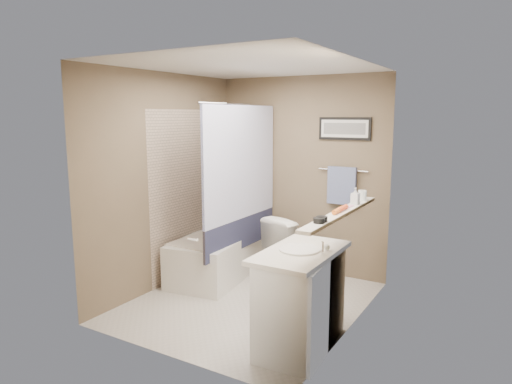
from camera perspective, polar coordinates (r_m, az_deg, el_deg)
The scene contains 34 objects.
ground at distance 4.91m, azimuth -0.91°, elevation -13.61°, with size 2.50×2.50×0.00m, color beige.
ceiling at distance 4.53m, azimuth -0.99°, elevation 15.23°, with size 2.20×2.50×0.04m, color silver.
wall_back at distance 5.65m, azimuth 5.56°, elevation 2.08°, with size 2.20×0.04×2.40m, color brown.
wall_front at distance 3.60m, azimuth -11.21°, elevation -2.39°, with size 2.20×0.04×2.40m, color brown.
wall_left at distance 5.21m, azimuth -11.15°, elevation 1.31°, with size 0.04×2.50×2.40m, color brown.
wall_right at distance 4.12m, azimuth 11.98°, elevation -0.89°, with size 0.04×2.50×2.40m, color brown.
tile_surround at distance 5.63m, azimuth -7.81°, elevation -0.05°, with size 0.02×1.55×2.00m, color tan.
curtain_rod at distance 5.15m, azimuth -1.90°, elevation 10.88°, with size 0.02×0.02×1.55m, color silver.
curtain_upper at distance 5.17m, azimuth -1.86°, elevation 3.67°, with size 0.03×1.45×1.28m, color white.
curtain_lower at distance 5.32m, azimuth -1.81°, elevation -5.15°, with size 0.03×1.45×0.36m, color #262946.
mirror at distance 3.92m, azimuth 11.63°, elevation 4.79°, with size 0.02×1.60×1.00m, color silver.
shelf at distance 4.02m, azimuth 10.64°, elevation -2.57°, with size 0.12×1.60×0.03m, color silver.
towel_bar at distance 5.41m, azimuth 10.80°, elevation 2.70°, with size 0.02×0.02×0.60m, color silver.
towel at distance 5.42m, azimuth 10.67°, elevation 0.79°, with size 0.34×0.05×0.44m, color #91A4D3.
art_frame at distance 5.39m, azimuth 11.02°, elevation 7.78°, with size 0.62×0.03×0.26m, color black.
art_mat at distance 5.38m, azimuth 10.97°, elevation 7.78°, with size 0.56×0.00×0.20m, color white.
art_image at distance 5.38m, azimuth 10.96°, elevation 7.78°, with size 0.50×0.00×0.13m, color #595959.
door at distance 3.31m, azimuth -4.02°, elevation -6.87°, with size 0.80×0.02×2.00m, color silver.
door_handle at distance 3.53m, azimuth -7.99°, elevation -5.85°, with size 0.02×0.02×0.10m, color silver.
bathtub at distance 5.65m, azimuth -4.51°, elevation -7.78°, with size 0.70×1.50×0.50m, color white.
tub_rim at distance 5.58m, azimuth -4.55°, elevation -5.33°, with size 0.56×1.36×0.02m, color silver.
toilet at distance 5.40m, azimuth 5.16°, elevation -7.00°, with size 0.44×0.78×0.79m, color white.
vanity at distance 3.93m, azimuth 5.62°, elevation -13.44°, with size 0.50×0.90×0.80m, color white.
countertop at distance 3.79m, azimuth 5.58°, elevation -7.56°, with size 0.54×0.96×0.04m, color beige.
sink_basin at distance 3.79m, azimuth 5.45°, elevation -7.14°, with size 0.34×0.34×0.01m, color silver.
faucet_spout at distance 3.70m, azimuth 8.29°, elevation -6.93°, with size 0.02×0.02×0.10m, color white.
faucet_knob at distance 3.79m, azimuth 8.86°, elevation -6.83°, with size 0.05×0.05×0.05m, color silver.
candle_bowl_near at distance 3.55m, azimuth 7.87°, elevation -3.54°, with size 0.09×0.09×0.04m, color black.
candle_bowl_far at distance 3.60m, azimuth 8.22°, elevation -3.35°, with size 0.09×0.09×0.04m, color black.
hair_brush_front at distance 3.93m, azimuth 10.25°, elevation -2.27°, with size 0.04×0.04×0.22m, color orange.
hair_brush_back at distance 4.02m, azimuth 10.70°, elevation -2.03°, with size 0.04×0.04×0.22m, color #DF4A1F.
pink_comb at distance 4.20m, azimuth 11.58°, elevation -1.81°, with size 0.03×0.16×0.01m, color #CA7BA1.
glass_jar at distance 4.54m, azimuth 13.15°, elevation -0.41°, with size 0.08×0.08×0.10m, color white.
soap_bottle at distance 4.34m, azimuth 12.32°, elevation -0.48°, with size 0.07×0.07×0.15m, color #999999.
Camera 1 is at (2.35, -3.85, 1.94)m, focal length 32.00 mm.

